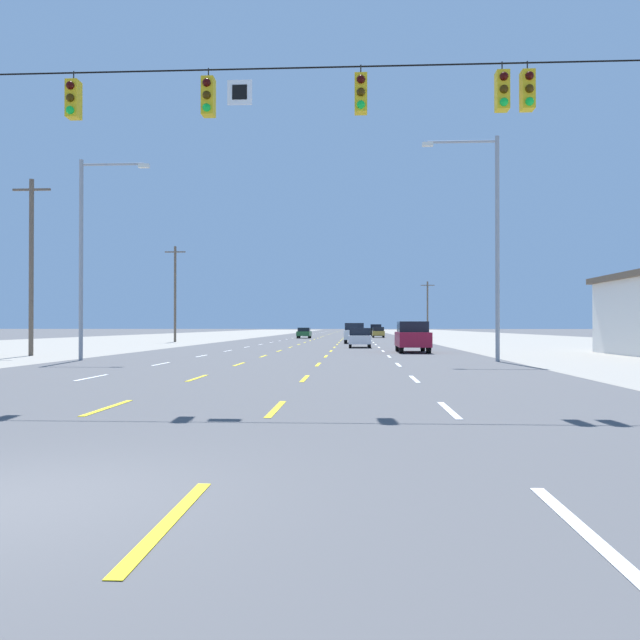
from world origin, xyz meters
TOP-DOWN VIEW (x-y plane):
  - ground_plane at (0.00, 66.00)m, footprint 572.00×572.00m
  - lot_apron_left at (-24.75, 66.00)m, footprint 28.00×440.00m
  - lot_apron_right at (24.75, 66.00)m, footprint 28.00×440.00m
  - lane_markings at (0.00, 104.50)m, footprint 10.64×227.60m
  - signal_span_wire at (0.38, 9.32)m, footprint 26.41×0.53m
  - suv_far_right_nearest at (7.06, 35.35)m, footprint 1.98×4.90m
  - hatchback_inner_right_near at (3.74, 44.32)m, footprint 1.72×3.90m
  - suv_inner_right_mid at (3.30, 56.73)m, footprint 1.98×4.90m
  - sedan_inner_left_midfar at (-3.66, 82.11)m, footprint 1.80×4.50m
  - hatchback_far_right_far at (6.77, 87.19)m, footprint 1.72×3.90m
  - suv_far_right_farther at (6.96, 104.63)m, footprint 1.98×4.90m
  - suv_inner_right_farthest at (3.48, 112.11)m, footprint 1.98×4.90m
  - hatchback_inner_right_distant_a at (3.61, 127.52)m, footprint 1.72×3.90m
  - streetlight_left_row_0 at (-9.83, 24.83)m, footprint 3.51×0.26m
  - streetlight_right_row_0 at (9.84, 24.83)m, footprint 3.65×0.26m
  - utility_pole_left_row_0 at (-15.06, 29.41)m, footprint 2.20×0.26m
  - utility_pole_left_row_1 at (-15.64, 60.59)m, footprint 2.20×0.26m
  - utility_pole_right_row_2 at (14.93, 96.44)m, footprint 2.20×0.26m

SIDE VIEW (x-z plane):
  - ground_plane at x=0.00m, z-range 0.00..0.00m
  - lot_apron_left at x=-24.75m, z-range 0.00..0.01m
  - lot_apron_right at x=24.75m, z-range 0.00..0.01m
  - lane_markings at x=0.00m, z-range 0.00..0.01m
  - sedan_inner_left_midfar at x=-3.66m, z-range 0.03..1.49m
  - hatchback_inner_right_near at x=3.74m, z-range 0.01..1.55m
  - hatchback_far_right_far at x=6.77m, z-range 0.01..1.55m
  - hatchback_inner_right_distant_a at x=3.61m, z-range 0.01..1.55m
  - suv_far_right_nearest at x=7.06m, z-range 0.04..2.02m
  - suv_inner_right_mid at x=3.30m, z-range 0.04..2.02m
  - suv_far_right_farther at x=6.96m, z-range 0.04..2.02m
  - suv_inner_right_farthest at x=3.48m, z-range 0.04..2.02m
  - utility_pole_right_row_2 at x=14.93m, z-range 0.19..8.97m
  - utility_pole_left_row_0 at x=-15.06m, z-range 0.20..10.27m
  - utility_pole_left_row_1 at x=-15.64m, z-range 0.20..10.33m
  - signal_span_wire at x=0.38m, z-range 0.99..9.96m
  - streetlight_left_row_0 at x=-9.83m, z-range 0.70..10.62m
  - streetlight_right_row_0 at x=9.84m, z-range 0.73..11.50m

